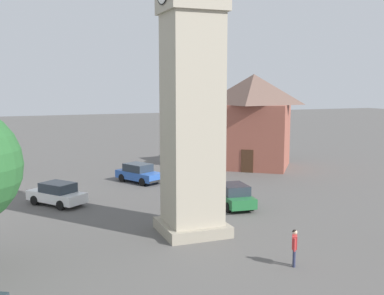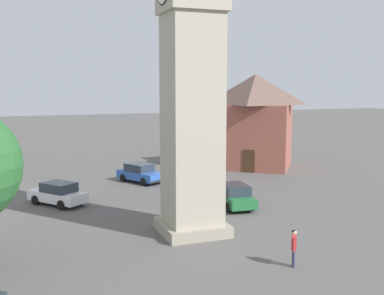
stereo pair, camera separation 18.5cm
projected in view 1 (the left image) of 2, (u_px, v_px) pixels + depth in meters
name	position (u px, v px, depth m)	size (l,w,h in m)	color
ground_plane	(192.00, 232.00, 25.81)	(200.00, 200.00, 0.00)	#565451
clock_tower	(192.00, 1.00, 24.14)	(4.14, 4.14, 20.97)	gray
car_blue_kerb	(57.00, 194.00, 31.52)	(4.30, 3.85, 1.53)	white
car_silver_kerb	(233.00, 195.00, 31.06)	(4.26, 2.09, 1.53)	#236B38
car_red_corner	(139.00, 173.00, 38.77)	(4.44, 3.43, 1.53)	#2D5BB7
pedestrian	(294.00, 244.00, 20.92)	(0.49, 0.38, 1.69)	#2D3351
building_shop_left	(253.00, 120.00, 45.47)	(9.44, 9.49, 8.92)	#995142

